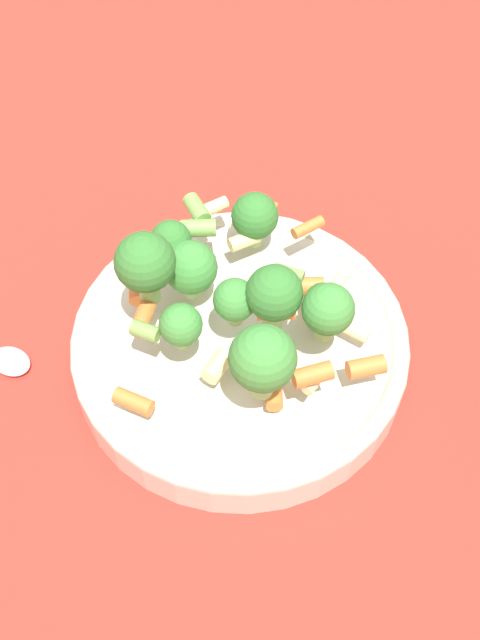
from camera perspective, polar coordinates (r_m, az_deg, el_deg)
name	(u,v)px	position (r m, az deg, el deg)	size (l,w,h in m)	color
ground_plane	(240,359)	(0.62, 0.00, -2.98)	(3.00, 3.00, 0.00)	#B72D23
bowl	(240,345)	(0.61, 0.00, -1.88)	(0.27, 0.27, 0.04)	beige
pasta_salad	(234,289)	(0.55, -0.47, 2.36)	(0.22, 0.23, 0.10)	#8CB766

